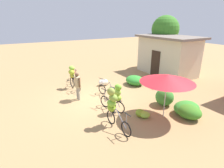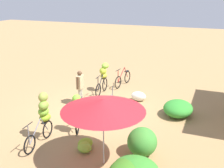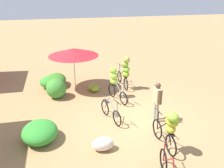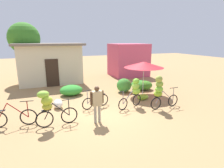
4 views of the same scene
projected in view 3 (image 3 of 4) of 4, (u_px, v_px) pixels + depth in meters
name	position (u px, v px, depth m)	size (l,w,h in m)	color
ground_plane	(136.00, 119.00, 9.64)	(60.00, 60.00, 0.00)	#A17C4F
hedge_bush_front_left	(40.00, 132.00, 8.27)	(1.38, 1.18, 0.63)	#318D2E
hedge_bush_front_right	(56.00, 88.00, 11.33)	(0.95, 0.92, 0.90)	#3D8C33
hedge_bush_mid	(53.00, 82.00, 12.47)	(1.07, 1.28, 0.63)	#378C2E
hedge_bush_by_door	(56.00, 80.00, 12.72)	(1.21, 0.99, 0.62)	#3C8023
market_umbrella	(73.00, 52.00, 11.75)	(2.38, 2.38, 2.05)	beige
bicycle_near_pile	(169.00, 126.00, 7.52)	(1.63, 0.51, 1.48)	black
bicycle_center_loaded	(111.00, 112.00, 9.49)	(1.50, 0.50, 0.98)	black
bicycle_by_shop	(115.00, 81.00, 11.11)	(1.52, 0.57, 1.46)	black
bicycle_rightmost	(125.00, 70.00, 12.10)	(1.69, 0.44, 1.69)	black
banana_pile_on_ground	(94.00, 88.00, 12.16)	(0.78, 0.64, 0.32)	#87BA38
produce_sack	(103.00, 144.00, 7.81)	(0.70, 0.44, 0.44)	silver
person_vendor	(157.00, 98.00, 9.21)	(0.58, 0.23, 1.56)	gray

